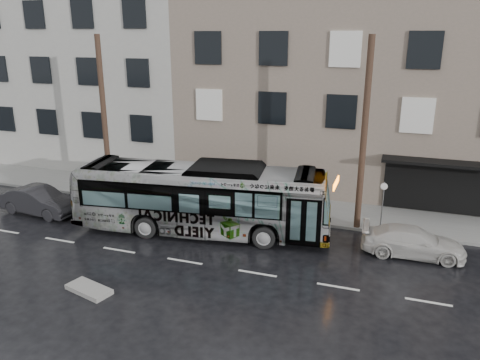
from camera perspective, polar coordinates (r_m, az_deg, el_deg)
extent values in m
plane|color=black|center=(22.16, -3.95, -7.05)|extent=(120.00, 120.00, 0.00)
cube|color=gray|center=(26.36, 0.19, -2.74)|extent=(90.00, 3.60, 0.15)
cube|color=gray|center=(31.57, 13.71, 10.28)|extent=(20.00, 12.00, 11.00)
cube|color=#AAA9A1|center=(41.81, -20.09, 14.82)|extent=(26.00, 15.00, 16.00)
cylinder|color=#422C21|center=(22.33, 14.87, 5.18)|extent=(0.30, 0.30, 9.00)
cylinder|color=#422C21|center=(27.14, -16.22, 7.17)|extent=(0.30, 0.30, 9.00)
cylinder|color=slate|center=(23.18, 16.95, -3.07)|extent=(0.06, 0.06, 2.40)
imported|color=#B2B2B2|center=(22.25, -4.74, -2.24)|extent=(12.46, 4.44, 3.39)
imported|color=beige|center=(21.56, 20.34, -7.07)|extent=(4.37, 1.93, 1.25)
imported|color=black|center=(26.90, -23.27, -2.34)|extent=(4.49, 1.89, 1.44)
cube|color=#A5A29D|center=(18.68, -17.92, -12.56)|extent=(1.95, 1.24, 0.18)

